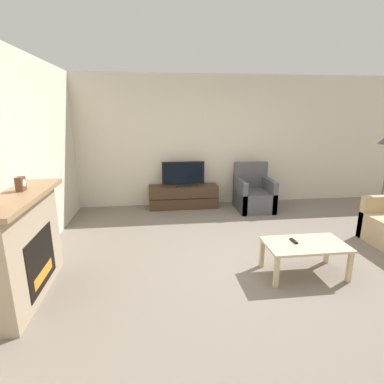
{
  "coord_description": "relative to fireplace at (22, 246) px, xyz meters",
  "views": [
    {
      "loc": [
        -1.35,
        -3.59,
        1.96
      ],
      "look_at": [
        -0.84,
        0.5,
        0.85
      ],
      "focal_mm": 28.0,
      "sensor_mm": 36.0,
      "label": 1
    }
  ],
  "objects": [
    {
      "name": "ground_plane",
      "position": [
        2.77,
        0.5,
        -0.59
      ],
      "size": [
        24.0,
        24.0,
        0.0
      ],
      "primitive_type": "plane",
      "color": "slate"
    },
    {
      "name": "wall_back",
      "position": [
        2.77,
        3.21,
        0.76
      ],
      "size": [
        12.0,
        0.06,
        2.7
      ],
      "color": "beige",
      "rests_on": "ground"
    },
    {
      "name": "wall_left",
      "position": [
        -0.21,
        0.5,
        0.76
      ],
      "size": [
        0.06,
        12.0,
        2.7
      ],
      "color": "beige",
      "rests_on": "ground"
    },
    {
      "name": "fireplace",
      "position": [
        0.0,
        0.0,
        0.0
      ],
      "size": [
        0.47,
        1.47,
        1.15
      ],
      "color": "tan",
      "rests_on": "ground"
    },
    {
      "name": "mantel_clock",
      "position": [
        0.02,
        0.15,
        0.64
      ],
      "size": [
        0.08,
        0.11,
        0.15
      ],
      "color": "brown",
      "rests_on": "fireplace"
    },
    {
      "name": "tv_stand",
      "position": [
        1.99,
        2.93,
        -0.35
      ],
      "size": [
        1.43,
        0.42,
        0.47
      ],
      "color": "#422D1E",
      "rests_on": "ground"
    },
    {
      "name": "tv",
      "position": [
        1.99,
        2.93,
        0.12
      ],
      "size": [
        0.87,
        0.18,
        0.51
      ],
      "color": "black",
      "rests_on": "tv_stand"
    },
    {
      "name": "armchair",
      "position": [
        3.41,
        2.63,
        -0.28
      ],
      "size": [
        0.7,
        0.76,
        0.94
      ],
      "color": "#4C4C51",
      "rests_on": "ground"
    },
    {
      "name": "coffee_table",
      "position": [
        3.21,
        0.06,
        -0.23
      ],
      "size": [
        0.98,
        0.55,
        0.41
      ],
      "color": "#CCB289",
      "rests_on": "ground"
    },
    {
      "name": "remote",
      "position": [
        3.09,
        0.12,
        -0.17
      ],
      "size": [
        0.05,
        0.15,
        0.02
      ],
      "rotation": [
        0.0,
        0.0,
        0.06
      ],
      "color": "black",
      "rests_on": "coffee_table"
    }
  ]
}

